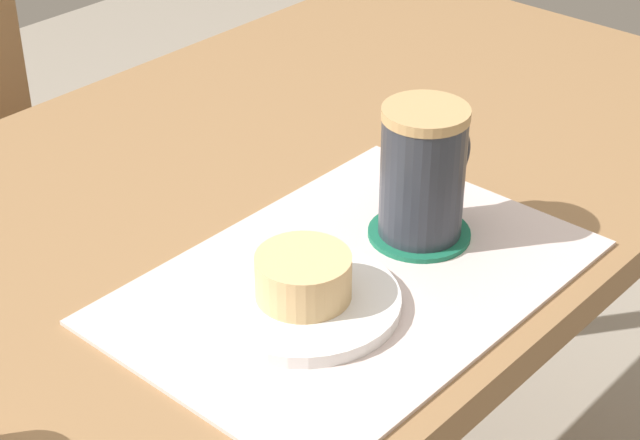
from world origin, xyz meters
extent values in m
cylinder|color=#997047|center=(0.64, 0.29, 0.35)|extent=(0.05, 0.05, 0.69)
cube|color=#997047|center=(0.00, 0.00, 0.71)|extent=(1.40, 0.69, 0.04)
cylinder|color=#997047|center=(0.24, 0.41, 0.21)|extent=(0.04, 0.04, 0.42)
cylinder|color=#997047|center=(0.26, 0.77, 0.21)|extent=(0.04, 0.04, 0.42)
cube|color=silver|center=(-0.01, -0.18, 0.73)|extent=(0.43, 0.29, 0.00)
cylinder|color=white|center=(-0.07, -0.17, 0.74)|extent=(0.17, 0.17, 0.01)
cylinder|color=#E5BC7F|center=(-0.07, -0.17, 0.76)|extent=(0.08, 0.08, 0.04)
cylinder|color=#196B4C|center=(0.09, -0.18, 0.73)|extent=(0.10, 0.10, 0.00)
cylinder|color=#2D333D|center=(0.09, -0.18, 0.80)|extent=(0.08, 0.08, 0.12)
cylinder|color=tan|center=(0.09, -0.18, 0.86)|extent=(0.08, 0.08, 0.01)
torus|color=#2D333D|center=(0.13, -0.18, 0.80)|extent=(0.06, 0.01, 0.06)
camera|label=1|loc=(-0.62, -0.68, 1.28)|focal=60.00mm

